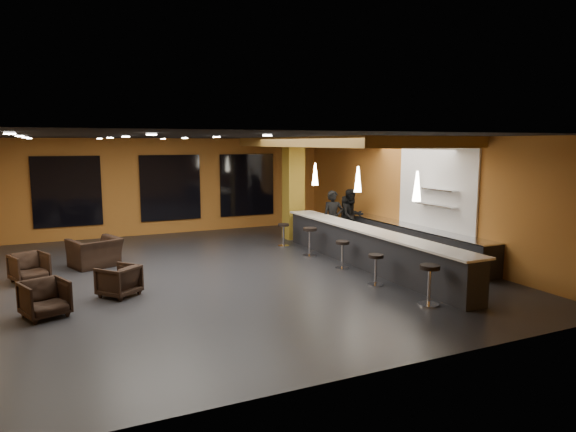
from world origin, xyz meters
name	(u,v)px	position (x,y,z in m)	size (l,w,h in m)	color
floor	(226,274)	(0.00, 0.00, -0.05)	(12.00, 13.00, 0.10)	black
ceiling	(224,134)	(0.00, 0.00, 3.55)	(12.00, 13.00, 0.10)	black
wall_back	(170,186)	(0.00, 6.55, 1.75)	(12.00, 0.10, 3.50)	#9E5F23
wall_front	(371,258)	(0.00, -6.55, 1.75)	(12.00, 0.10, 3.50)	#9E5F23
wall_right	(416,196)	(6.05, 0.00, 1.75)	(0.10, 13.00, 3.50)	#9E5F23
wood_soffit	(341,142)	(4.00, 1.00, 3.36)	(3.60, 8.00, 0.28)	olive
window_left	(67,192)	(-3.50, 6.44, 1.70)	(2.20, 0.06, 2.40)	black
window_center	(171,188)	(0.00, 6.44, 1.70)	(2.20, 0.06, 2.40)	black
window_right	(247,185)	(3.00, 6.44, 1.70)	(2.20, 0.06, 2.40)	black
tile_backsplash	(436,190)	(5.96, -1.00, 2.00)	(0.06, 3.20, 2.40)	white
bar_counter	(367,249)	(3.65, -1.00, 0.50)	(0.60, 8.00, 1.00)	black
bar_top	(367,230)	(3.65, -1.00, 1.02)	(0.78, 8.10, 0.05)	silver
prep_counter	(414,242)	(5.65, -0.50, 0.43)	(0.70, 6.00, 0.86)	black
prep_top	(415,227)	(5.65, -0.50, 0.89)	(0.72, 6.00, 0.03)	silver
wall_shelf_lower	(436,205)	(5.82, -1.20, 1.60)	(0.30, 1.50, 0.03)	silver
wall_shelf_upper	(437,189)	(5.82, -1.20, 2.05)	(0.30, 1.50, 0.03)	silver
column	(293,189)	(3.65, 3.60, 1.75)	(0.60, 0.60, 3.50)	olive
pendant_0	(417,186)	(3.65, -3.00, 2.35)	(0.20, 0.20, 0.70)	white
pendant_1	(358,179)	(3.65, -0.50, 2.35)	(0.20, 0.20, 0.70)	white
pendant_2	(315,174)	(3.65, 2.00, 2.35)	(0.20, 0.20, 0.70)	white
staff_a	(333,219)	(4.24, 1.85, 0.91)	(0.66, 0.43, 1.81)	black
staff_b	(351,216)	(5.06, 2.04, 0.91)	(0.88, 0.69, 1.81)	black
staff_c	(347,219)	(5.04, 2.30, 0.79)	(0.78, 0.51, 1.59)	black
armchair_a	(45,299)	(-4.24, -1.78, 0.36)	(0.77, 0.80, 0.72)	black
armchair_b	(119,281)	(-2.78, -0.96, 0.35)	(0.74, 0.76, 0.69)	black
armchair_c	(29,268)	(-4.59, 1.14, 0.36)	(0.76, 0.78, 0.71)	black
armchair_d	(95,253)	(-3.02, 2.12, 0.39)	(1.20, 1.05, 0.78)	black
bar_stool_0	(429,280)	(2.96, -4.35, 0.55)	(0.43, 0.43, 0.85)	silver
bar_stool_1	(376,266)	(2.83, -2.62, 0.47)	(0.38, 0.38, 0.74)	silver
bar_stool_2	(342,251)	(2.95, -0.90, 0.48)	(0.38, 0.38, 0.75)	silver
bar_stool_3	(310,238)	(2.86, 0.82, 0.55)	(0.43, 0.43, 0.86)	silver
bar_stool_4	(284,232)	(2.76, 2.47, 0.48)	(0.38, 0.38, 0.75)	silver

